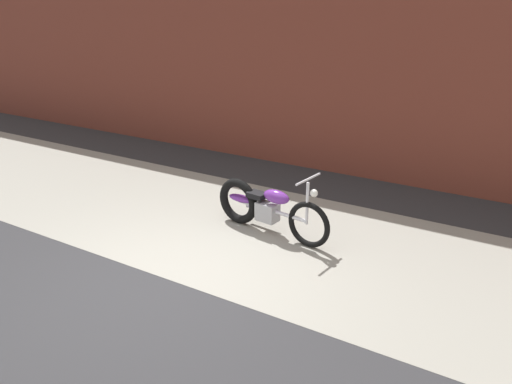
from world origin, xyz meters
TOP-DOWN VIEW (x-y plane):
  - ground_plane at (0.00, 0.00)m, footprint 80.00×80.00m
  - sidewalk_slab at (0.00, 1.75)m, footprint 36.00×3.50m
  - brick_building_wall at (0.00, 5.20)m, footprint 36.00×0.50m
  - motorcycle_purple at (0.29, 1.83)m, footprint 2.00×0.63m

SIDE VIEW (x-z plane):
  - ground_plane at x=0.00m, z-range 0.00..0.00m
  - sidewalk_slab at x=0.00m, z-range 0.00..0.01m
  - motorcycle_purple at x=0.29m, z-range -0.12..0.91m
  - brick_building_wall at x=0.00m, z-range 0.00..4.72m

